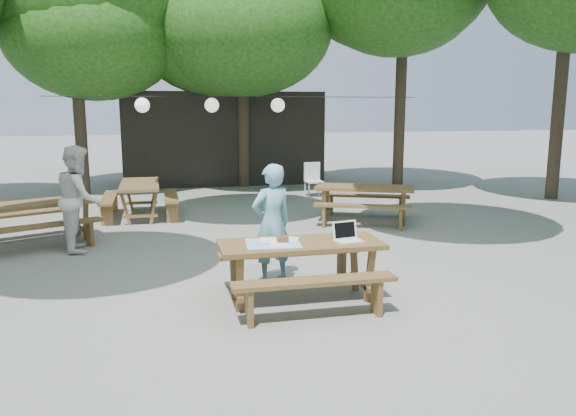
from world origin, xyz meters
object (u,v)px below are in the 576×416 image
(main_picnic_table, at_px, (301,270))
(picnic_table_nw, at_px, (34,223))
(woman, at_px, (272,223))
(plastic_chair, at_px, (314,187))
(second_person, at_px, (79,198))

(main_picnic_table, xyz_separation_m, picnic_table_nw, (-3.82, 3.80, 0.00))
(woman, bearing_deg, picnic_table_nw, -57.21)
(picnic_table_nw, distance_m, plastic_chair, 7.32)
(woman, distance_m, plastic_chair, 7.38)
(woman, bearing_deg, main_picnic_table, 84.70)
(picnic_table_nw, xyz_separation_m, woman, (3.63, -2.95, 0.43))
(picnic_table_nw, height_order, plastic_chair, plastic_chair)
(picnic_table_nw, bearing_deg, woman, -63.22)
(plastic_chair, bearing_deg, main_picnic_table, -107.61)
(woman, xyz_separation_m, plastic_chair, (2.53, 6.91, -0.56))
(second_person, distance_m, plastic_chair, 6.99)
(woman, relative_size, second_person, 0.93)
(main_picnic_table, height_order, plastic_chair, plastic_chair)
(second_person, relative_size, plastic_chair, 1.96)
(picnic_table_nw, relative_size, woman, 1.46)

